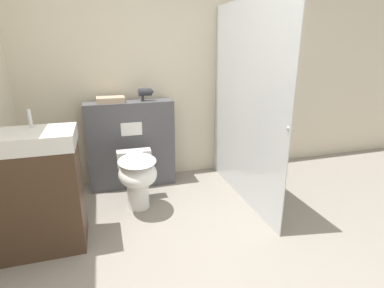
% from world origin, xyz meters
% --- Properties ---
extents(wall_back, '(8.00, 0.06, 2.50)m').
position_xyz_m(wall_back, '(0.00, 2.01, 1.25)').
color(wall_back, beige).
rests_on(wall_back, ground_plane).
extents(partition_panel, '(0.94, 0.25, 0.97)m').
position_xyz_m(partition_panel, '(-0.35, 1.79, 0.48)').
color(partition_panel, '#4C4C51').
rests_on(partition_panel, ground_plane).
extents(shower_glass, '(0.04, 1.57, 1.95)m').
position_xyz_m(shower_glass, '(0.71, 1.19, 0.98)').
color(shower_glass, silver).
rests_on(shower_glass, ground_plane).
extents(toilet, '(0.36, 0.56, 0.53)m').
position_xyz_m(toilet, '(-0.37, 1.21, 0.36)').
color(toilet, white).
rests_on(toilet, ground_plane).
extents(sink_vanity, '(0.62, 0.42, 1.09)m').
position_xyz_m(sink_vanity, '(-1.14, 0.85, 0.48)').
color(sink_vanity, '#473323').
rests_on(sink_vanity, ground_plane).
extents(hair_drier, '(0.17, 0.08, 0.13)m').
position_xyz_m(hair_drier, '(-0.17, 1.79, 1.06)').
color(hair_drier, '#2D2D33').
rests_on(hair_drier, partition_panel).
extents(folded_towel, '(0.28, 0.19, 0.06)m').
position_xyz_m(folded_towel, '(-0.54, 1.79, 0.99)').
color(folded_towel, tan).
rests_on(folded_towel, partition_panel).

